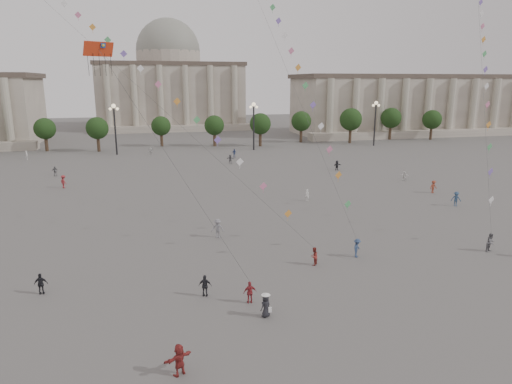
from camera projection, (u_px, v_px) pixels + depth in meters
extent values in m
plane|color=#555350|center=(273.00, 287.00, 34.51)|extent=(360.00, 360.00, 0.00)
cube|color=gray|center=(426.00, 106.00, 139.44)|extent=(80.00, 22.00, 16.00)
cube|color=#4E4239|center=(428.00, 77.00, 137.41)|extent=(81.60, 22.44, 1.20)
cube|color=gray|center=(450.00, 133.00, 128.81)|extent=(84.00, 4.00, 2.00)
cube|color=gray|center=(170.00, 97.00, 154.96)|extent=(46.00, 30.00, 20.00)
cube|color=#4E4239|center=(169.00, 65.00, 152.46)|extent=(46.92, 30.60, 1.20)
cube|color=gray|center=(175.00, 129.00, 141.03)|extent=(48.30, 4.00, 2.00)
cylinder|color=gray|center=(169.00, 59.00, 152.01)|extent=(21.00, 21.00, 5.00)
sphere|color=gray|center=(168.00, 51.00, 151.42)|extent=(21.00, 21.00, 21.00)
cylinder|color=#332519|center=(48.00, 144.00, 100.95)|extent=(0.70, 0.70, 3.52)
sphere|color=black|center=(46.00, 127.00, 100.08)|extent=(5.12, 5.12, 5.12)
cylinder|color=#332519|center=(105.00, 142.00, 103.68)|extent=(0.70, 0.70, 3.52)
sphere|color=black|center=(103.00, 126.00, 102.81)|extent=(5.12, 5.12, 5.12)
cylinder|color=#332519|center=(158.00, 140.00, 106.42)|extent=(0.70, 0.70, 3.52)
sphere|color=black|center=(158.00, 125.00, 105.55)|extent=(5.12, 5.12, 5.12)
cylinder|color=#332519|center=(210.00, 139.00, 109.15)|extent=(0.70, 0.70, 3.52)
sphere|color=black|center=(209.00, 124.00, 108.28)|extent=(5.12, 5.12, 5.12)
cylinder|color=#332519|center=(258.00, 138.00, 111.88)|extent=(0.70, 0.70, 3.52)
sphere|color=black|center=(258.00, 123.00, 111.01)|extent=(5.12, 5.12, 5.12)
cylinder|color=#332519|center=(304.00, 136.00, 114.61)|extent=(0.70, 0.70, 3.52)
sphere|color=black|center=(305.00, 122.00, 113.74)|extent=(5.12, 5.12, 5.12)
cylinder|color=#332519|center=(349.00, 135.00, 117.34)|extent=(0.70, 0.70, 3.52)
sphere|color=black|center=(349.00, 121.00, 116.47)|extent=(5.12, 5.12, 5.12)
cylinder|color=#332519|center=(391.00, 134.00, 120.08)|extent=(0.70, 0.70, 3.52)
sphere|color=black|center=(392.00, 120.00, 119.21)|extent=(5.12, 5.12, 5.12)
cylinder|color=#332519|center=(431.00, 133.00, 122.81)|extent=(0.70, 0.70, 3.52)
sphere|color=black|center=(432.00, 119.00, 121.94)|extent=(5.12, 5.12, 5.12)
cylinder|color=#262628|center=(115.00, 131.00, 96.04)|extent=(0.36, 0.36, 10.00)
sphere|color=#FFE5B2|center=(114.00, 106.00, 94.82)|extent=(0.90, 0.90, 0.90)
sphere|color=#FFE5B2|center=(110.00, 109.00, 94.80)|extent=(0.60, 0.60, 0.60)
sphere|color=#FFE5B2|center=(117.00, 109.00, 95.12)|extent=(0.60, 0.60, 0.60)
cylinder|color=#262628|center=(254.00, 128.00, 102.87)|extent=(0.36, 0.36, 10.00)
sphere|color=#FFE5B2|center=(254.00, 104.00, 101.65)|extent=(0.90, 0.90, 0.90)
sphere|color=#FFE5B2|center=(251.00, 107.00, 101.63)|extent=(0.60, 0.60, 0.60)
sphere|color=#FFE5B2|center=(257.00, 107.00, 101.95)|extent=(0.60, 0.60, 0.60)
cylinder|color=#262628|center=(375.00, 125.00, 109.70)|extent=(0.36, 0.36, 10.00)
sphere|color=#FFE5B2|center=(376.00, 103.00, 108.48)|extent=(0.90, 0.90, 0.90)
sphere|color=#FFE5B2|center=(373.00, 106.00, 108.46)|extent=(0.60, 0.60, 0.60)
sphere|color=#FFE5B2|center=(379.00, 105.00, 108.78)|extent=(0.60, 0.60, 0.60)
imported|color=#38497E|center=(234.00, 153.00, 93.53)|extent=(1.10, 0.65, 1.75)
imported|color=silver|center=(151.00, 151.00, 96.74)|extent=(1.35, 1.30, 1.53)
imported|color=slate|center=(218.00, 228.00, 45.33)|extent=(1.37, 0.99, 1.92)
imported|color=white|center=(404.00, 176.00, 71.62)|extent=(1.44, 0.99, 1.50)
imported|color=brown|center=(433.00, 187.00, 63.54)|extent=(1.26, 0.88, 1.78)
imported|color=black|center=(337.00, 165.00, 79.87)|extent=(1.68, 1.01, 1.73)
imported|color=silver|center=(27.00, 155.00, 90.98)|extent=(0.59, 0.74, 1.77)
imported|color=slate|center=(230.00, 159.00, 86.58)|extent=(1.63, 1.24, 1.72)
imported|color=white|center=(307.00, 195.00, 59.38)|extent=(0.65, 0.66, 1.53)
imported|color=navy|center=(456.00, 199.00, 56.80)|extent=(1.39, 1.20, 1.87)
imported|color=#57585B|center=(55.00, 171.00, 75.05)|extent=(0.99, 0.53, 1.60)
imported|color=maroon|center=(64.00, 182.00, 66.47)|extent=(1.34, 1.41, 1.92)
imported|color=maroon|center=(250.00, 292.00, 31.92)|extent=(0.94, 0.40, 1.60)
imported|color=black|center=(205.00, 286.00, 32.92)|extent=(1.03, 0.66, 1.63)
imported|color=maroon|center=(179.00, 360.00, 24.04)|extent=(1.71, 1.21, 1.78)
imported|color=black|center=(41.00, 284.00, 33.24)|extent=(0.96, 0.43, 1.62)
imported|color=maroon|center=(314.00, 256.00, 38.55)|extent=(0.94, 0.96, 1.57)
imported|color=navy|center=(357.00, 248.00, 40.28)|extent=(1.21, 1.24, 1.70)
imported|color=slate|center=(491.00, 242.00, 41.62)|extent=(1.02, 0.92, 1.74)
imported|color=black|center=(266.00, 306.00, 30.03)|extent=(0.92, 0.83, 1.58)
cone|color=white|center=(266.00, 294.00, 29.84)|extent=(0.52, 0.52, 0.14)
cylinder|color=white|center=(266.00, 295.00, 29.85)|extent=(0.60, 0.60, 0.02)
cube|color=white|center=(270.00, 310.00, 30.01)|extent=(0.22, 0.10, 0.35)
cube|color=red|center=(98.00, 49.00, 33.09)|extent=(2.18, 1.50, 1.02)
cube|color=#1A9343|center=(93.00, 45.00, 32.91)|extent=(0.40, 0.34, 0.34)
cube|color=#1D479F|center=(103.00, 45.00, 33.07)|extent=(0.40, 0.34, 0.34)
sphere|color=gold|center=(93.00, 45.00, 32.88)|extent=(0.20, 0.20, 0.20)
sphere|color=gold|center=(103.00, 45.00, 33.04)|extent=(0.20, 0.20, 0.20)
cylinder|color=#3F3F3F|center=(173.00, 163.00, 32.41)|extent=(0.02, 0.02, 20.03)
cylinder|color=#3F3F3F|center=(87.00, 39.00, 52.62)|extent=(0.02, 0.02, 72.23)
cube|color=orange|center=(288.00, 214.00, 39.39)|extent=(0.76, 0.25, 0.76)
cube|color=pink|center=(263.00, 186.00, 40.52)|extent=(0.76, 0.25, 0.76)
cube|color=white|center=(240.00, 162.00, 41.69)|extent=(0.76, 0.25, 0.76)
cube|color=#8362C4|center=(218.00, 140.00, 42.88)|extent=(0.76, 0.25, 0.76)
cube|color=#51B068|center=(197.00, 120.00, 44.09)|extent=(0.76, 0.25, 0.76)
cube|color=orange|center=(177.00, 101.00, 45.30)|extent=(0.76, 0.25, 0.76)
cube|color=pink|center=(158.00, 84.00, 46.53)|extent=(0.76, 0.25, 0.76)
cube|color=white|center=(140.00, 68.00, 47.77)|extent=(0.76, 0.25, 0.76)
cube|color=#8362C4|center=(124.00, 54.00, 49.01)|extent=(0.76, 0.25, 0.76)
cube|color=#51B068|center=(108.00, 40.00, 50.26)|extent=(0.76, 0.25, 0.76)
cube|color=orange|center=(92.00, 27.00, 51.52)|extent=(0.76, 0.25, 0.76)
cube|color=pink|center=(78.00, 15.00, 52.78)|extent=(0.76, 0.25, 0.76)
cube|color=white|center=(64.00, 4.00, 54.04)|extent=(0.76, 0.25, 0.76)
cube|color=#51B068|center=(348.00, 204.00, 41.17)|extent=(0.76, 0.25, 0.76)
cube|color=orange|center=(338.00, 175.00, 42.35)|extent=(0.76, 0.25, 0.76)
cube|color=pink|center=(330.00, 149.00, 43.56)|extent=(0.76, 0.25, 0.76)
cube|color=white|center=(321.00, 126.00, 44.81)|extent=(0.76, 0.25, 0.76)
cube|color=#8362C4|center=(313.00, 105.00, 46.07)|extent=(0.76, 0.25, 0.76)
cube|color=#51B068|center=(305.00, 85.00, 47.35)|extent=(0.76, 0.25, 0.76)
cube|color=orange|center=(298.00, 67.00, 48.63)|extent=(0.76, 0.25, 0.76)
cube|color=pink|center=(291.00, 51.00, 49.93)|extent=(0.76, 0.25, 0.76)
cube|color=white|center=(285.00, 35.00, 51.23)|extent=(0.76, 0.25, 0.76)
cube|color=#8362C4|center=(279.00, 21.00, 52.54)|extent=(0.76, 0.25, 0.76)
cube|color=#51B068|center=(273.00, 7.00, 53.86)|extent=(0.76, 0.25, 0.76)
cylinder|color=#3F3F3F|center=(480.00, 37.00, 57.53)|extent=(0.02, 0.02, 58.65)
cube|color=white|center=(491.00, 200.00, 42.75)|extent=(0.76, 0.25, 0.76)
cube|color=#8362C4|center=(491.00, 172.00, 44.17)|extent=(0.76, 0.25, 0.76)
cube|color=#51B068|center=(490.00, 147.00, 45.62)|extent=(0.76, 0.25, 0.76)
cube|color=orange|center=(489.00, 125.00, 47.10)|extent=(0.76, 0.25, 0.76)
cube|color=pink|center=(488.00, 105.00, 48.60)|extent=(0.76, 0.25, 0.76)
cube|color=white|center=(487.00, 86.00, 50.11)|extent=(0.76, 0.25, 0.76)
cube|color=#8362C4|center=(486.00, 69.00, 51.64)|extent=(0.76, 0.25, 0.76)
cube|color=#51B068|center=(485.00, 54.00, 53.17)|extent=(0.76, 0.25, 0.76)
cube|color=orange|center=(484.00, 39.00, 54.71)|extent=(0.76, 0.25, 0.76)
cube|color=pink|center=(483.00, 26.00, 56.26)|extent=(0.76, 0.25, 0.76)
cube|color=white|center=(482.00, 14.00, 57.81)|extent=(0.76, 0.25, 0.76)
cube|color=#8362C4|center=(481.00, 2.00, 59.37)|extent=(0.76, 0.25, 0.76)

